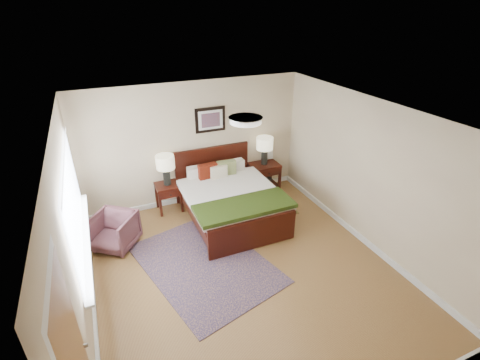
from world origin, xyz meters
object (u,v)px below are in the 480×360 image
(lamp_right, at_px, (265,146))
(rug_persian, at_px, (205,263))
(nightstand_right, at_px, (264,175))
(bed, at_px, (230,195))
(nightstand_left, at_px, (168,190))
(lamp_left, at_px, (165,165))
(armchair, at_px, (114,231))

(lamp_right, height_order, rug_persian, lamp_right)
(nightstand_right, bearing_deg, bed, -145.24)
(nightstand_left, xyz_separation_m, lamp_right, (2.14, 0.02, 0.61))
(lamp_left, relative_size, rug_persian, 0.25)
(armchair, relative_size, rug_persian, 0.29)
(bed, relative_size, armchair, 3.04)
(nightstand_left, distance_m, rug_persian, 1.91)
(nightstand_left, relative_size, lamp_left, 0.95)
(rug_persian, bearing_deg, lamp_left, 79.43)
(bed, distance_m, nightstand_right, 1.38)
(nightstand_left, distance_m, nightstand_right, 2.14)
(armchair, distance_m, rug_persian, 1.67)
(nightstand_left, height_order, nightstand_right, nightstand_right)
(bed, relative_size, nightstand_right, 3.26)
(lamp_left, bearing_deg, nightstand_left, -90.00)
(armchair, bearing_deg, lamp_left, 73.14)
(nightstand_right, relative_size, rug_persian, 0.27)
(rug_persian, bearing_deg, armchair, 125.93)
(lamp_left, xyz_separation_m, armchair, (-1.14, -0.83, -0.70))
(lamp_right, xyz_separation_m, armchair, (-3.28, -0.83, -0.76))
(nightstand_left, bearing_deg, bed, -37.56)
(nightstand_right, bearing_deg, armchair, -166.03)
(nightstand_right, bearing_deg, lamp_right, 90.00)
(lamp_left, height_order, rug_persian, lamp_left)
(lamp_left, distance_m, lamp_right, 2.14)
(nightstand_right, height_order, lamp_right, lamp_right)
(nightstand_right, height_order, lamp_left, lamp_left)
(lamp_left, relative_size, lamp_right, 1.00)
(nightstand_left, distance_m, lamp_right, 2.23)
(bed, bearing_deg, lamp_right, 35.21)
(nightstand_left, bearing_deg, armchair, -144.63)
(nightstand_right, relative_size, lamp_right, 1.05)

